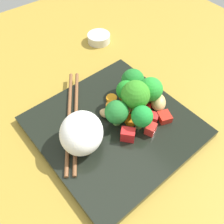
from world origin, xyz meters
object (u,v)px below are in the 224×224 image
(square_plate, at_px, (114,126))
(chopstick_pair, at_px, (72,117))
(rice_mound, at_px, (81,132))
(sauce_cup, at_px, (99,38))
(broccoli_floret_1, at_px, (133,81))
(carrot_slice_3, at_px, (125,96))

(square_plate, bearing_deg, chopstick_pair, -47.04)
(rice_mound, distance_m, sauce_cup, 0.33)
(rice_mound, relative_size, broccoli_floret_1, 1.37)
(square_plate, distance_m, sauce_cup, 0.29)
(rice_mound, xyz_separation_m, carrot_slice_3, (-0.13, -0.04, -0.03))
(broccoli_floret_1, relative_size, carrot_slice_3, 2.25)
(square_plate, bearing_deg, sauce_cup, -119.44)
(chopstick_pair, bearing_deg, broccoli_floret_1, 115.76)
(broccoli_floret_1, xyz_separation_m, sauce_cup, (-0.06, -0.21, -0.04))
(square_plate, xyz_separation_m, chopstick_pair, (0.06, -0.06, 0.01))
(broccoli_floret_1, bearing_deg, chopstick_pair, -7.28)
(carrot_slice_3, height_order, sauce_cup, sauce_cup)
(chopstick_pair, xyz_separation_m, sauce_cup, (-0.20, -0.19, -0.01))
(rice_mound, distance_m, broccoli_floret_1, 0.15)
(broccoli_floret_1, height_order, carrot_slice_3, broccoli_floret_1)
(carrot_slice_3, bearing_deg, broccoli_floret_1, 177.25)
(square_plate, bearing_deg, carrot_slice_3, -144.70)
(carrot_slice_3, relative_size, sauce_cup, 0.45)
(rice_mound, bearing_deg, sauce_cup, -130.41)
(square_plate, relative_size, carrot_slice_3, 10.34)
(square_plate, distance_m, rice_mound, 0.08)
(square_plate, xyz_separation_m, sauce_cup, (-0.14, -0.25, 0.00))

